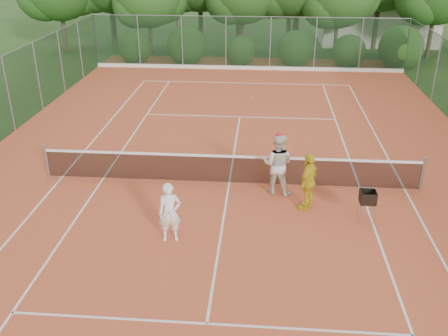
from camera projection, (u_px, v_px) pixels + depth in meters
The scene contains 13 objects.
ground at pixel (229, 183), 15.94m from camera, with size 120.00×120.00×0.00m, color #274719.
clay_court at pixel (229, 183), 15.94m from camera, with size 18.00×36.00×0.02m, color #CB562E.
club_building at pixel (376, 21), 36.31m from camera, with size 8.00×5.00×3.00m, color beige.
tennis_net at pixel (229, 168), 15.72m from camera, with size 11.97×0.10×1.10m.
player_white at pixel (170, 213), 12.65m from camera, with size 0.58×0.38×1.59m, color white.
player_center_grp at pixel (278, 164), 14.93m from camera, with size 1.08×0.93×1.95m.
player_yellow at pixel (308, 181), 14.11m from camera, with size 1.00×0.42×1.71m, color gold.
ball_hopper at pixel (368, 197), 13.49m from camera, with size 0.41×0.41×0.94m.
stray_ball_a at pixel (252, 97), 24.27m from camera, with size 0.07×0.07×0.07m, color #CFE134.
stray_ball_b at pixel (232, 88), 25.70m from camera, with size 0.07×0.07×0.07m, color #CDD431.
stray_ball_c at pixel (253, 100), 23.83m from camera, with size 0.07×0.07×0.07m, color #BAD130.
court_markings at pixel (229, 183), 15.93m from camera, with size 11.03×23.83×0.01m.
fence_back at pixel (248, 43), 28.84m from camera, with size 18.07×0.07×3.00m.
Camera 1 is at (0.99, -14.20, 7.20)m, focal length 40.00 mm.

